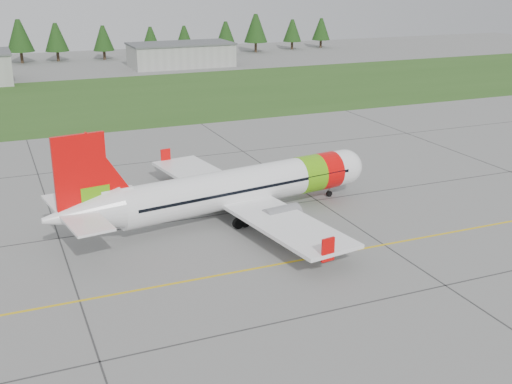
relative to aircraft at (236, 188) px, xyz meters
name	(u,v)px	position (x,y,z in m)	size (l,w,h in m)	color
ground	(325,312)	(-0.95, -18.92, -2.81)	(320.00, 320.00, 0.00)	gray
aircraft	(236,188)	(0.00, 0.00, 0.00)	(32.03, 29.82, 9.74)	white
grass_strip	(104,100)	(-0.95, 63.08, -2.79)	(320.00, 50.00, 0.03)	#30561E
taxi_guideline	(276,265)	(-0.95, -10.92, -2.80)	(120.00, 0.25, 0.02)	gold
hangar_east	(181,55)	(24.05, 99.08, -0.21)	(24.00, 12.00, 5.20)	#A8A8A3
treeline	(63,41)	(-0.95, 119.08, 2.19)	(160.00, 8.00, 10.00)	#1C3F14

